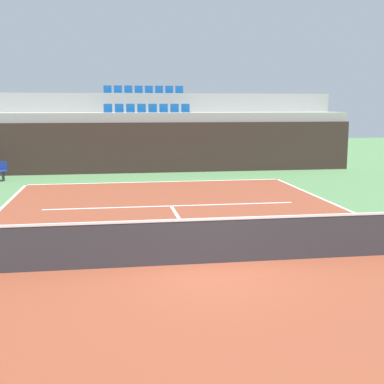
{
  "coord_description": "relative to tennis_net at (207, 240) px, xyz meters",
  "views": [
    {
      "loc": [
        -1.94,
        -10.34,
        3.28
      ],
      "look_at": [
        0.0,
        2.0,
        1.2
      ],
      "focal_mm": 48.75,
      "sensor_mm": 36.0,
      "label": 1
    }
  ],
  "objects": [
    {
      "name": "centre_service_line",
      "position": [
        0.0,
        3.2,
        -0.5
      ],
      "size": [
        0.1,
        6.4,
        0.0
      ],
      "primitive_type": "cube",
      "color": "white",
      "rests_on": "court_surface"
    },
    {
      "name": "back_wall",
      "position": [
        0.0,
        15.29,
        0.72
      ],
      "size": [
        20.56,
        0.3,
        2.46
      ],
      "primitive_type": "cube",
      "color": "#33231E",
      "rests_on": "ground_plane"
    },
    {
      "name": "court_surface",
      "position": [
        0.0,
        0.0,
        -0.5
      ],
      "size": [
        11.0,
        24.0,
        0.01
      ],
      "primitive_type": "cube",
      "color": "brown",
      "rests_on": "ground_plane"
    },
    {
      "name": "service_line_far",
      "position": [
        0.0,
        6.4,
        -0.5
      ],
      "size": [
        8.26,
        0.1,
        0.0
      ],
      "primitive_type": "cube",
      "color": "white",
      "rests_on": "court_surface"
    },
    {
      "name": "seating_row_upper",
      "position": [
        -0.0,
        19.13,
        3.55
      ],
      "size": [
        4.43,
        0.44,
        0.44
      ],
      "color": "#145193",
      "rests_on": "stands_tier_upper"
    },
    {
      "name": "baseline_far",
      "position": [
        0.0,
        11.95,
        -0.5
      ],
      "size": [
        11.0,
        0.1,
        0.0
      ],
      "primitive_type": "cube",
      "color": "white",
      "rests_on": "court_surface"
    },
    {
      "name": "stands_tier_lower",
      "position": [
        0.0,
        16.64,
        0.96
      ],
      "size": [
        20.56,
        2.4,
        2.93
      ],
      "primitive_type": "cube",
      "color": "#9E9E99",
      "rests_on": "ground_plane"
    },
    {
      "name": "tennis_net",
      "position": [
        0.0,
        0.0,
        0.0
      ],
      "size": [
        11.08,
        0.08,
        1.07
      ],
      "color": "black",
      "rests_on": "court_surface"
    },
    {
      "name": "seating_row_lower",
      "position": [
        -0.0,
        16.73,
        2.55
      ],
      "size": [
        4.43,
        0.44,
        0.44
      ],
      "color": "#145193",
      "rests_on": "stands_tier_lower"
    },
    {
      "name": "ground_plane",
      "position": [
        0.0,
        0.0,
        -0.51
      ],
      "size": [
        80.0,
        80.0,
        0.0
      ],
      "primitive_type": "plane",
      "color": "#477042"
    },
    {
      "name": "stands_tier_upper",
      "position": [
        0.0,
        19.04,
        1.46
      ],
      "size": [
        20.56,
        2.4,
        3.93
      ],
      "primitive_type": "cube",
      "color": "#9E9E99",
      "rests_on": "ground_plane"
    }
  ]
}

